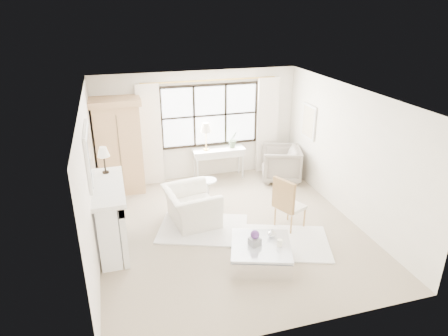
{
  "coord_description": "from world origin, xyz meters",
  "views": [
    {
      "loc": [
        -2.03,
        -6.57,
        4.2
      ],
      "look_at": [
        -0.07,
        0.2,
        1.25
      ],
      "focal_mm": 32.0,
      "sensor_mm": 36.0,
      "label": 1
    }
  ],
  "objects_px": {
    "console_table": "(219,164)",
    "coffee_table": "(261,254)",
    "armoire": "(119,146)",
    "club_armchair": "(191,206)"
  },
  "relations": [
    {
      "from": "console_table",
      "to": "club_armchair",
      "type": "bearing_deg",
      "value": -119.28
    },
    {
      "from": "console_table",
      "to": "armoire",
      "type": "bearing_deg",
      "value": -177.46
    },
    {
      "from": "armoire",
      "to": "coffee_table",
      "type": "xyz_separation_m",
      "value": [
        2.12,
        -3.6,
        -0.96
      ]
    },
    {
      "from": "armoire",
      "to": "console_table",
      "type": "xyz_separation_m",
      "value": [
        2.39,
        0.09,
        -0.74
      ]
    },
    {
      "from": "armoire",
      "to": "console_table",
      "type": "distance_m",
      "value": 2.51
    },
    {
      "from": "armoire",
      "to": "coffee_table",
      "type": "height_order",
      "value": "armoire"
    },
    {
      "from": "console_table",
      "to": "club_armchair",
      "type": "distance_m",
      "value": 2.27
    },
    {
      "from": "armoire",
      "to": "club_armchair",
      "type": "height_order",
      "value": "armoire"
    },
    {
      "from": "console_table",
      "to": "coffee_table",
      "type": "relative_size",
      "value": 1.03
    },
    {
      "from": "armoire",
      "to": "console_table",
      "type": "height_order",
      "value": "armoire"
    }
  ]
}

